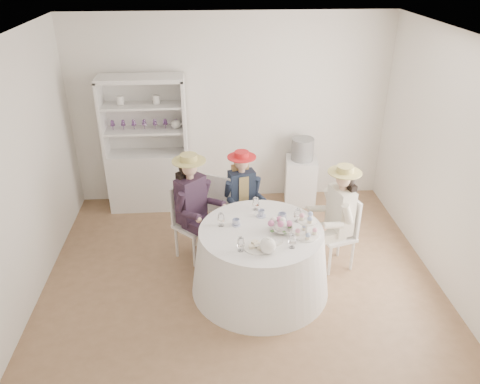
{
  "coord_description": "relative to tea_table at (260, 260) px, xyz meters",
  "views": [
    {
      "loc": [
        -0.32,
        -4.41,
        3.44
      ],
      "look_at": [
        0.0,
        0.1,
        1.05
      ],
      "focal_mm": 35.0,
      "sensor_mm": 36.0,
      "label": 1
    }
  ],
  "objects": [
    {
      "name": "teacup_a",
      "position": [
        -0.26,
        0.11,
        0.42
      ],
      "size": [
        0.1,
        0.1,
        0.07
      ],
      "primitive_type": "imported",
      "rotation": [
        0.0,
        0.0,
        -0.17
      ],
      "color": "white",
      "rests_on": "tea_table"
    },
    {
      "name": "flower_arrangement",
      "position": [
        0.19,
        -0.04,
        0.47
      ],
      "size": [
        0.19,
        0.19,
        0.07
      ],
      "rotation": [
        0.0,
        0.0,
        -0.15
      ],
      "color": "#CC669D",
      "rests_on": "tea_table"
    },
    {
      "name": "flower_bowl",
      "position": [
        0.22,
        -0.06,
        0.41
      ],
      "size": [
        0.24,
        0.24,
        0.05
      ],
      "primitive_type": "imported",
      "rotation": [
        0.0,
        0.0,
        -0.14
      ],
      "color": "white",
      "rests_on": "tea_table"
    },
    {
      "name": "guest_left",
      "position": [
        -0.74,
        0.66,
        0.39
      ],
      "size": [
        0.58,
        0.58,
        1.37
      ],
      "rotation": [
        0.0,
        0.0,
        0.79
      ],
      "color": "silver",
      "rests_on": "ground"
    },
    {
      "name": "ground",
      "position": [
        -0.2,
        0.24,
        -0.38
      ],
      "size": [
        4.5,
        4.5,
        0.0
      ],
      "primitive_type": "plane",
      "color": "brown",
      "rests_on": "ground"
    },
    {
      "name": "tea_table",
      "position": [
        0.0,
        0.0,
        0.0
      ],
      "size": [
        1.53,
        1.53,
        0.76
      ],
      "rotation": [
        0.0,
        0.0,
        0.26
      ],
      "color": "white",
      "rests_on": "ground"
    },
    {
      "name": "wall_front",
      "position": [
        -0.2,
        -1.76,
        0.97
      ],
      "size": [
        4.5,
        0.0,
        4.5
      ],
      "primitive_type": "plane",
      "rotation": [
        -1.57,
        0.0,
        0.0
      ],
      "color": "white",
      "rests_on": "ground"
    },
    {
      "name": "ceiling",
      "position": [
        -0.2,
        0.24,
        2.32
      ],
      "size": [
        4.5,
        4.5,
        0.0
      ],
      "primitive_type": "plane",
      "rotation": [
        3.14,
        0.0,
        0.0
      ],
      "color": "white",
      "rests_on": "wall_back"
    },
    {
      "name": "table_teapot",
      "position": [
        0.02,
        -0.41,
        0.46
      ],
      "size": [
        0.24,
        0.17,
        0.18
      ],
      "rotation": [
        0.0,
        0.0,
        0.41
      ],
      "color": "white",
      "rests_on": "tea_table"
    },
    {
      "name": "guest_right",
      "position": [
        0.93,
        0.35,
        0.36
      ],
      "size": [
        0.54,
        0.5,
        1.32
      ],
      "rotation": [
        0.0,
        0.0,
        -1.29
      ],
      "color": "silver",
      "rests_on": "ground"
    },
    {
      "name": "teacup_c",
      "position": [
        0.25,
        0.19,
        0.42
      ],
      "size": [
        0.1,
        0.1,
        0.08
      ],
      "primitive_type": "imported",
      "rotation": [
        0.0,
        0.0,
        -0.09
      ],
      "color": "white",
      "rests_on": "tea_table"
    },
    {
      "name": "hatbox",
      "position": [
        0.81,
        1.96,
        0.47
      ],
      "size": [
        0.4,
        0.4,
        0.32
      ],
      "primitive_type": "cylinder",
      "rotation": [
        0.0,
        0.0,
        0.29
      ],
      "color": "black",
      "rests_on": "side_table"
    },
    {
      "name": "spare_chair",
      "position": [
        -0.37,
        1.1,
        0.11
      ],
      "size": [
        0.52,
        0.52,
        0.92
      ],
      "rotation": [
        0.0,
        0.0,
        2.61
      ],
      "color": "silver",
      "rests_on": "ground"
    },
    {
      "name": "cupcake_stand",
      "position": [
        0.45,
        -0.14,
        0.48
      ],
      "size": [
        0.27,
        0.27,
        0.25
      ],
      "rotation": [
        0.0,
        0.0,
        -0.05
      ],
      "color": "white",
      "rests_on": "tea_table"
    },
    {
      "name": "side_table",
      "position": [
        0.81,
        1.96,
        -0.03
      ],
      "size": [
        0.5,
        0.5,
        0.69
      ],
      "primitive_type": "cube",
      "rotation": [
        0.0,
        0.0,
        -0.13
      ],
      "color": "silver",
      "rests_on": "ground"
    },
    {
      "name": "sandwich_plate",
      "position": [
        -0.08,
        -0.33,
        0.4
      ],
      "size": [
        0.26,
        0.26,
        0.06
      ],
      "rotation": [
        0.0,
        0.0,
        -0.15
      ],
      "color": "white",
      "rests_on": "tea_table"
    },
    {
      "name": "teacup_b",
      "position": [
        0.03,
        0.28,
        0.42
      ],
      "size": [
        0.09,
        0.09,
        0.07
      ],
      "primitive_type": "imported",
      "rotation": [
        0.0,
        0.0,
        -0.24
      ],
      "color": "white",
      "rests_on": "tea_table"
    },
    {
      "name": "wall_left",
      "position": [
        -2.45,
        0.24,
        0.97
      ],
      "size": [
        0.0,
        4.5,
        4.5
      ],
      "primitive_type": "plane",
      "rotation": [
        1.57,
        0.0,
        1.57
      ],
      "color": "white",
      "rests_on": "ground"
    },
    {
      "name": "wall_back",
      "position": [
        -0.2,
        2.24,
        0.97
      ],
      "size": [
        4.5,
        0.0,
        4.5
      ],
      "primitive_type": "plane",
      "rotation": [
        1.57,
        0.0,
        0.0
      ],
      "color": "white",
      "rests_on": "ground"
    },
    {
      "name": "guest_mid",
      "position": [
        -0.13,
        0.99,
        0.33
      ],
      "size": [
        0.47,
        0.5,
        1.25
      ],
      "rotation": [
        0.0,
        0.0,
        0.24
      ],
      "color": "silver",
      "rests_on": "ground"
    },
    {
      "name": "stemware_set",
      "position": [
        0.0,
        0.0,
        0.46
      ],
      "size": [
        0.91,
        0.88,
        0.15
      ],
      "color": "white",
      "rests_on": "tea_table"
    },
    {
      "name": "wall_right",
      "position": [
        2.05,
        0.24,
        0.97
      ],
      "size": [
        0.0,
        4.5,
        4.5
      ],
      "primitive_type": "plane",
      "rotation": [
        1.57,
        0.0,
        -1.57
      ],
      "color": "white",
      "rests_on": "ground"
    },
    {
      "name": "hutch",
      "position": [
        -1.4,
        2.0,
        0.31
      ],
      "size": [
        1.14,
        0.43,
        1.93
      ],
      "rotation": [
        0.0,
        0.0,
        0.0
      ],
      "color": "silver",
      "rests_on": "ground"
    }
  ]
}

